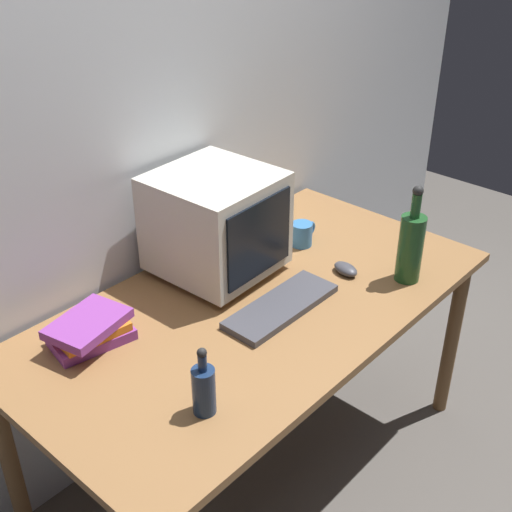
{
  "coord_description": "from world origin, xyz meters",
  "views": [
    {
      "loc": [
        -1.35,
        -1.21,
        2.01
      ],
      "look_at": [
        0.0,
        0.0,
        0.94
      ],
      "focal_mm": 46.73,
      "sensor_mm": 36.0,
      "label": 1
    }
  ],
  "objects_px": {
    "keyboard": "(281,306)",
    "book_stack": "(90,331)",
    "computer_mouse": "(346,269)",
    "bottle_short": "(204,388)",
    "crt_monitor": "(216,223)",
    "mug": "(302,234)",
    "bottle_tall": "(411,245)"
  },
  "relations": [
    {
      "from": "crt_monitor",
      "to": "bottle_tall",
      "type": "relative_size",
      "value": 1.13
    },
    {
      "from": "bottle_short",
      "to": "mug",
      "type": "height_order",
      "value": "bottle_short"
    },
    {
      "from": "bottle_tall",
      "to": "book_stack",
      "type": "xyz_separation_m",
      "value": [
        -0.95,
        0.52,
        -0.09
      ]
    },
    {
      "from": "crt_monitor",
      "to": "keyboard",
      "type": "height_order",
      "value": "crt_monitor"
    },
    {
      "from": "keyboard",
      "to": "crt_monitor",
      "type": "bearing_deg",
      "value": 85.06
    },
    {
      "from": "bottle_short",
      "to": "book_stack",
      "type": "relative_size",
      "value": 0.77
    },
    {
      "from": "crt_monitor",
      "to": "computer_mouse",
      "type": "bearing_deg",
      "value": -49.72
    },
    {
      "from": "computer_mouse",
      "to": "bottle_tall",
      "type": "distance_m",
      "value": 0.24
    },
    {
      "from": "keyboard",
      "to": "computer_mouse",
      "type": "relative_size",
      "value": 4.2
    },
    {
      "from": "bottle_tall",
      "to": "book_stack",
      "type": "height_order",
      "value": "bottle_tall"
    },
    {
      "from": "computer_mouse",
      "to": "bottle_short",
      "type": "distance_m",
      "value": 0.82
    },
    {
      "from": "keyboard",
      "to": "bottle_short",
      "type": "distance_m",
      "value": 0.52
    },
    {
      "from": "bottle_tall",
      "to": "book_stack",
      "type": "relative_size",
      "value": 1.32
    },
    {
      "from": "bottle_tall",
      "to": "bottle_short",
      "type": "xyz_separation_m",
      "value": [
        -0.93,
        0.06,
        -0.06
      ]
    },
    {
      "from": "keyboard",
      "to": "mug",
      "type": "bearing_deg",
      "value": 29.79
    },
    {
      "from": "bottle_short",
      "to": "mug",
      "type": "xyz_separation_m",
      "value": [
        0.87,
        0.37,
        -0.03
      ]
    },
    {
      "from": "crt_monitor",
      "to": "book_stack",
      "type": "relative_size",
      "value": 1.49
    },
    {
      "from": "crt_monitor",
      "to": "computer_mouse",
      "type": "xyz_separation_m",
      "value": [
        0.29,
        -0.35,
        -0.17
      ]
    },
    {
      "from": "keyboard",
      "to": "book_stack",
      "type": "relative_size",
      "value": 1.56
    },
    {
      "from": "bottle_short",
      "to": "mug",
      "type": "relative_size",
      "value": 1.74
    },
    {
      "from": "computer_mouse",
      "to": "keyboard",
      "type": "bearing_deg",
      "value": -172.28
    },
    {
      "from": "crt_monitor",
      "to": "bottle_short",
      "type": "height_order",
      "value": "crt_monitor"
    },
    {
      "from": "crt_monitor",
      "to": "book_stack",
      "type": "distance_m",
      "value": 0.56
    },
    {
      "from": "bottle_short",
      "to": "book_stack",
      "type": "xyz_separation_m",
      "value": [
        -0.03,
        0.46,
        -0.03
      ]
    },
    {
      "from": "crt_monitor",
      "to": "keyboard",
      "type": "relative_size",
      "value": 0.96
    },
    {
      "from": "computer_mouse",
      "to": "bottle_tall",
      "type": "height_order",
      "value": "bottle_tall"
    },
    {
      "from": "crt_monitor",
      "to": "keyboard",
      "type": "xyz_separation_m",
      "value": [
        -0.03,
        -0.32,
        -0.18
      ]
    },
    {
      "from": "crt_monitor",
      "to": "bottle_short",
      "type": "distance_m",
      "value": 0.71
    },
    {
      "from": "keyboard",
      "to": "book_stack",
      "type": "bearing_deg",
      "value": 148.85
    },
    {
      "from": "crt_monitor",
      "to": "computer_mouse",
      "type": "height_order",
      "value": "crt_monitor"
    },
    {
      "from": "keyboard",
      "to": "bottle_tall",
      "type": "height_order",
      "value": "bottle_tall"
    },
    {
      "from": "computer_mouse",
      "to": "bottle_short",
      "type": "height_order",
      "value": "bottle_short"
    }
  ]
}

